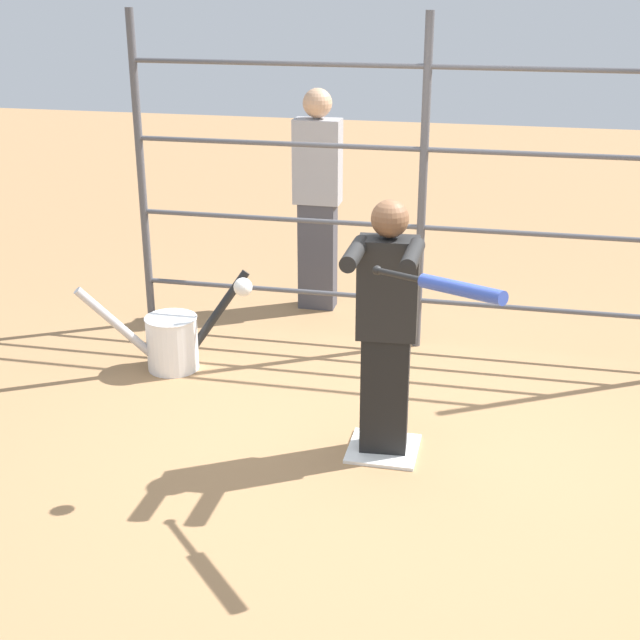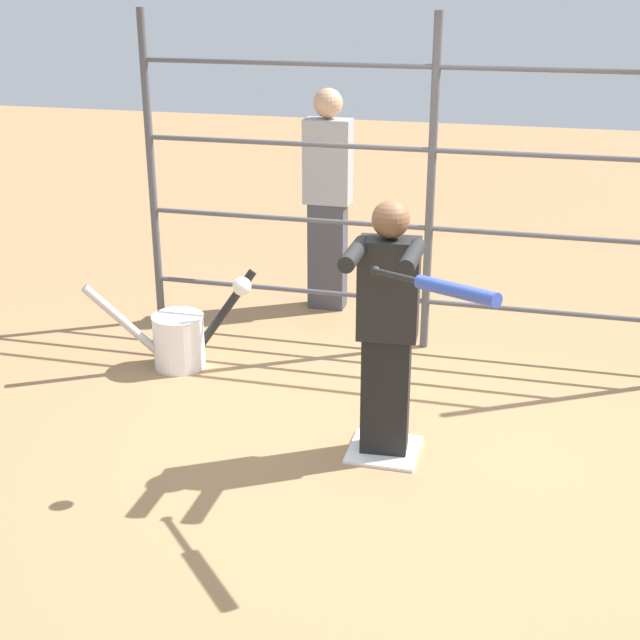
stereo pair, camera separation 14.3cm
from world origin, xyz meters
The scene contains 8 objects.
ground_plane centered at (0.00, 0.00, 0.00)m, with size 24.00×24.00×0.00m, color #9E754C.
home_plate centered at (0.00, 0.00, 0.01)m, with size 0.40×0.40×0.02m.
fence_backstop centered at (0.00, -1.60, 1.18)m, with size 4.25×0.06×2.36m.
batter centered at (0.00, 0.01, 0.80)m, with size 0.38×0.51×1.49m.
baseball_bat_swinging centered at (-0.38, 0.72, 1.29)m, with size 0.67×0.58×0.15m.
softball_in_flight centered at (0.67, 0.47, 1.12)m, with size 0.10×0.10×0.10m.
bat_bucket centered at (1.61, -0.82, 0.21)m, with size 1.05×0.67×0.67m.
bystander_behind_fence centered at (0.90, -2.24, 0.92)m, with size 0.37×0.23×1.77m.
Camera 1 is at (-0.63, 4.51, 2.60)m, focal length 50.00 mm.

